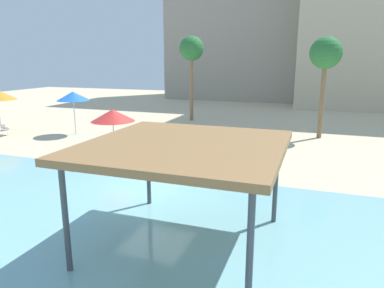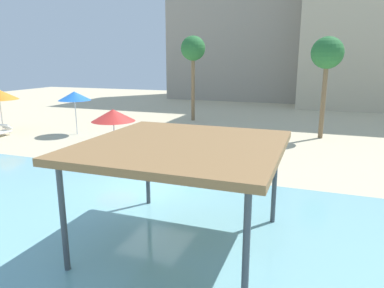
{
  "view_description": "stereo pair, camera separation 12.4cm",
  "coord_description": "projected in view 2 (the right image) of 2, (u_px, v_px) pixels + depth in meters",
  "views": [
    {
      "loc": [
        5.65,
        -11.73,
        4.79
      ],
      "look_at": [
        0.78,
        2.0,
        1.3
      ],
      "focal_mm": 33.05,
      "sensor_mm": 36.0,
      "label": 1
    },
    {
      "loc": [
        5.76,
        -11.69,
        4.79
      ],
      "look_at": [
        0.78,
        2.0,
        1.3
      ],
      "focal_mm": 33.05,
      "sensor_mm": 36.0,
      "label": 2
    }
  ],
  "objects": [
    {
      "name": "lounge_chair_3",
      "position": [
        0.0,
        131.0,
        22.46
      ],
      "size": [
        0.77,
        1.94,
        0.74
      ],
      "rotation": [
        0.0,
        0.0,
        -1.48
      ],
      "color": "white",
      "rests_on": "ground"
    },
    {
      "name": "hotel_block_0",
      "position": [
        251.0,
        17.0,
        43.23
      ],
      "size": [
        18.58,
        9.85,
        19.78
      ],
      "primitive_type": "cube",
      "color": "#9E9384",
      "rests_on": "ground"
    },
    {
      "name": "lounge_chair_0",
      "position": [
        230.0,
        143.0,
        19.38
      ],
      "size": [
        1.46,
        1.95,
        0.74
      ],
      "rotation": [
        0.0,
        0.0,
        -2.09
      ],
      "color": "white",
      "rests_on": "ground"
    },
    {
      "name": "beach_umbrella_red_2",
      "position": [
        113.0,
        115.0,
        16.51
      ],
      "size": [
        2.05,
        2.05,
        2.54
      ],
      "color": "silver",
      "rests_on": "ground"
    },
    {
      "name": "palm_tree_2",
      "position": [
        327.0,
        55.0,
        20.94
      ],
      "size": [
        1.9,
        1.9,
        6.13
      ],
      "color": "brown",
      "rests_on": "ground"
    },
    {
      "name": "ground_plane",
      "position": [
        155.0,
        186.0,
        13.72
      ],
      "size": [
        80.0,
        80.0,
        0.0
      ],
      "primitive_type": "plane",
      "color": "beige"
    },
    {
      "name": "palm_tree_0",
      "position": [
        193.0,
        51.0,
        27.3
      ],
      "size": [
        1.9,
        1.9,
        6.59
      ],
      "color": "brown",
      "rests_on": "ground"
    },
    {
      "name": "beach_umbrella_blue_4",
      "position": [
        74.0,
        96.0,
        22.68
      ],
      "size": [
        2.07,
        2.07,
        2.8
      ],
      "color": "silver",
      "rests_on": "ground"
    },
    {
      "name": "lagoon_water",
      "position": [
        65.0,
        254.0,
        8.92
      ],
      "size": [
        44.0,
        13.5,
        0.04
      ],
      "primitive_type": "cube",
      "color": "#7AB7C1",
      "rests_on": "ground"
    },
    {
      "name": "shade_pavilion",
      "position": [
        183.0,
        149.0,
        8.83
      ],
      "size": [
        4.85,
        4.85,
        2.78
      ],
      "color": "#42474C",
      "rests_on": "ground"
    }
  ]
}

